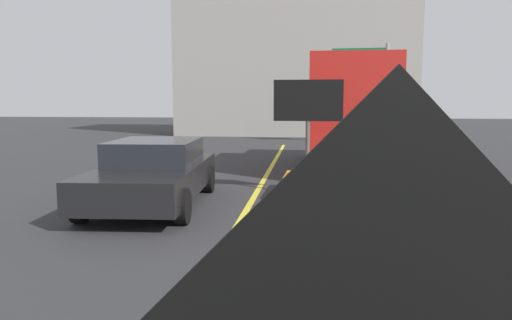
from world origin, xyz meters
The scene contains 8 objects.
lane_center_stripe centered at (0.00, 6.00, 0.00)m, with size 0.14×36.00×0.01m, color yellow.
arrow_board_trailer centered at (1.22, 11.55, 0.48)m, with size 1.60×1.85×2.70m.
box_truck centered at (2.49, 16.11, 1.87)m, with size 2.67×7.03×3.49m.
pickup_car centered at (-2.03, 10.14, 0.70)m, with size 2.31×4.68×1.38m.
highway_guide_sign centered at (4.24, 24.84, 3.42)m, with size 2.79×0.31×5.00m.
far_building_block centered at (0.27, 32.14, 5.10)m, with size 14.80×6.28×10.19m, color gray.
traffic_cone_mid_lane centered at (0.74, 6.55, 0.35)m, with size 0.36×0.36×0.70m.
traffic_cone_far_lane centered at (0.74, 9.81, 0.34)m, with size 0.36×0.36×0.70m.
Camera 1 is at (1.25, 0.51, 2.24)m, focal length 33.10 mm.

